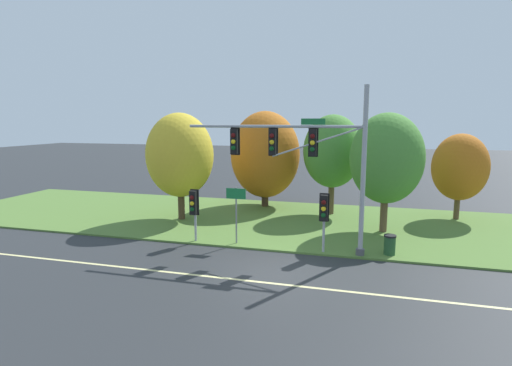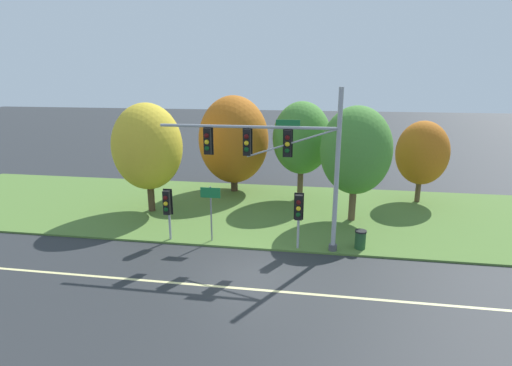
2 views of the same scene
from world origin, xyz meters
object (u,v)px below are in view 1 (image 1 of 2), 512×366
at_px(route_sign_post, 236,205).
at_px(tree_behind_signpost, 332,152).
at_px(traffic_signal_mast, 307,154).
at_px(tree_nearest_road, 180,155).
at_px(tree_left_of_mast, 265,155).
at_px(pedestrian_signal_further_along, 324,211).
at_px(tree_tall_centre, 460,167).
at_px(tree_mid_verge, 387,159).
at_px(pedestrian_signal_near_kerb, 194,205).
at_px(trash_bin, 390,245).

xyz_separation_m(route_sign_post, tree_behind_signpost, (4.09, 7.84, 2.20)).
xyz_separation_m(traffic_signal_mast, tree_nearest_road, (-8.43, 4.13, -0.61)).
relative_size(route_sign_post, tree_left_of_mast, 0.42).
distance_m(pedestrian_signal_further_along, tree_tall_centre, 11.65).
distance_m(tree_mid_verge, tree_tall_centre, 6.28).
relative_size(pedestrian_signal_near_kerb, pedestrian_signal_further_along, 0.96).
bearing_deg(tree_nearest_road, tree_mid_verge, 1.54).
bearing_deg(tree_nearest_road, pedestrian_signal_near_kerb, -56.98).
bearing_deg(trash_bin, pedestrian_signal_near_kerb, -176.81).
xyz_separation_m(pedestrian_signal_further_along, tree_nearest_road, (-9.31, 4.31, 2.01)).
xyz_separation_m(pedestrian_signal_near_kerb, tree_behind_signpost, (6.24, 8.18, 2.25)).
relative_size(tree_left_of_mast, trash_bin, 7.35).
bearing_deg(trash_bin, route_sign_post, -178.46).
height_order(tree_nearest_road, trash_bin, tree_nearest_road).
bearing_deg(trash_bin, tree_behind_signpost, 113.50).
relative_size(tree_nearest_road, tree_mid_verge, 1.01).
xyz_separation_m(pedestrian_signal_near_kerb, trash_bin, (9.56, 0.53, -1.44)).
bearing_deg(tree_mid_verge, pedestrian_signal_further_along, -121.88).
bearing_deg(route_sign_post, traffic_signal_mast, -3.83).
height_order(pedestrian_signal_further_along, tree_nearest_road, tree_nearest_road).
bearing_deg(tree_left_of_mast, tree_behind_signpost, -13.89).
bearing_deg(trash_bin, traffic_signal_mast, -173.62).
distance_m(route_sign_post, trash_bin, 7.56).
height_order(pedestrian_signal_near_kerb, route_sign_post, route_sign_post).
xyz_separation_m(route_sign_post, tree_mid_verge, (7.28, 4.22, 2.14)).
height_order(tree_tall_centre, trash_bin, tree_tall_centre).
distance_m(traffic_signal_mast, pedestrian_signal_further_along, 2.77).
relative_size(traffic_signal_mast, trash_bin, 9.22).
bearing_deg(traffic_signal_mast, trash_bin, 6.38).
xyz_separation_m(pedestrian_signal_near_kerb, route_sign_post, (2.16, 0.33, 0.05)).
distance_m(tree_behind_signpost, trash_bin, 9.11).
relative_size(tree_left_of_mast, tree_tall_centre, 1.27).
height_order(tree_nearest_road, tree_left_of_mast, tree_left_of_mast).
relative_size(tree_nearest_road, tree_left_of_mast, 0.97).
relative_size(pedestrian_signal_near_kerb, tree_left_of_mast, 0.40).
bearing_deg(tree_left_of_mast, pedestrian_signal_further_along, -61.41).
xyz_separation_m(pedestrian_signal_near_kerb, pedestrian_signal_further_along, (6.56, -0.07, 0.11)).
relative_size(traffic_signal_mast, pedestrian_signal_near_kerb, 3.16).
relative_size(traffic_signal_mast, tree_left_of_mast, 1.25).
bearing_deg(tree_left_of_mast, tree_tall_centre, -2.71).
xyz_separation_m(tree_mid_verge, tree_tall_centre, (4.58, 4.22, -0.81)).
relative_size(tree_mid_verge, trash_bin, 7.10).
relative_size(pedestrian_signal_further_along, tree_nearest_road, 0.43).
distance_m(traffic_signal_mast, tree_tall_centre, 12.11).
distance_m(pedestrian_signal_near_kerb, tree_tall_centre, 16.60).
height_order(tree_left_of_mast, tree_behind_signpost, tree_left_of_mast).
relative_size(tree_left_of_mast, tree_mid_verge, 1.04).
height_order(route_sign_post, tree_tall_centre, tree_tall_centre).
height_order(traffic_signal_mast, tree_nearest_road, traffic_signal_mast).
height_order(pedestrian_signal_near_kerb, tree_nearest_road, tree_nearest_road).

